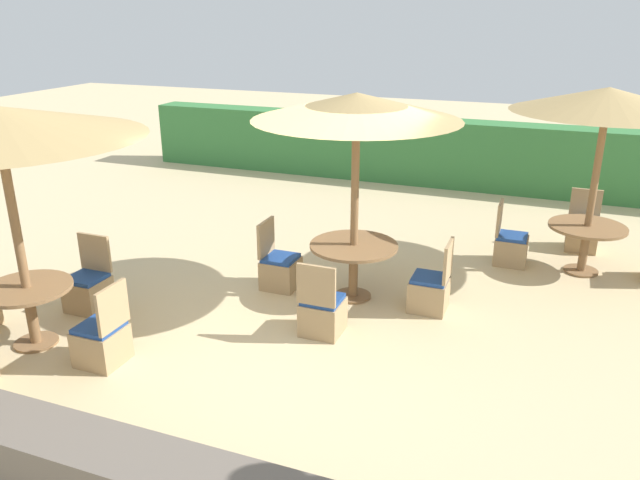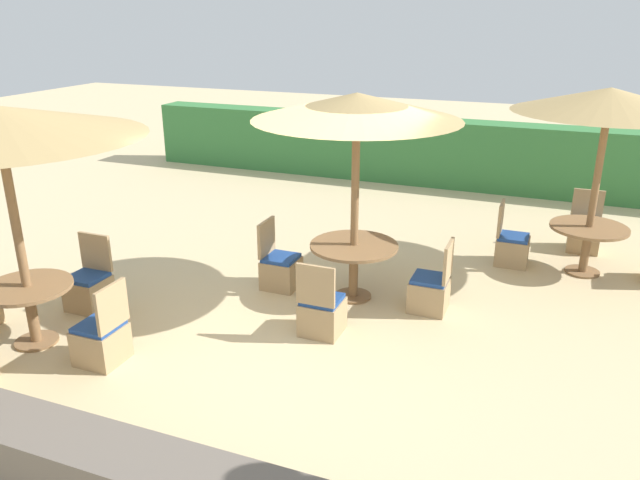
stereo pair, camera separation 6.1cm
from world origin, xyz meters
name	(u,v)px [view 1 (the left image)]	position (x,y,z in m)	size (l,w,h in m)	color
ground_plane	(302,327)	(0.00, 0.00, 0.00)	(40.00, 40.00, 0.00)	#D1BA8C
hedge_row	(427,152)	(0.00, 6.98, 0.69)	(13.00, 0.70, 1.39)	#387A3D
round_table_front_left	(29,300)	(-2.67, -1.46, 0.54)	(0.97, 0.97, 0.71)	olive
patio_chair_front_left_east	(102,341)	(-1.68, -1.50, 0.26)	(0.46, 0.46, 0.93)	tan
patio_chair_front_left_north	(89,289)	(-2.70, -0.51, 0.26)	(0.46, 0.46, 0.93)	tan
parasol_back_right	(608,101)	(3.13, 2.98, 2.44)	(2.50, 2.50, 2.62)	olive
round_table_back_right	(586,235)	(3.13, 2.98, 0.56)	(1.06, 1.06, 0.71)	olive
patio_chair_back_right_north	(582,233)	(3.12, 3.96, 0.26)	(0.46, 0.46, 0.93)	tan
patio_chair_back_right_west	(510,247)	(2.12, 2.95, 0.26)	(0.46, 0.46, 0.93)	tan
parasol_center	(357,107)	(0.31, 1.00, 2.48)	(2.54, 2.54, 2.65)	olive
round_table_center	(354,255)	(0.31, 1.00, 0.60)	(1.14, 1.14, 0.74)	olive
patio_chair_center_south	(322,313)	(0.28, -0.05, 0.26)	(0.46, 0.46, 0.93)	tan
patio_chair_center_east	(430,290)	(1.33, 1.01, 0.26)	(0.46, 0.46, 0.93)	tan
patio_chair_center_west	(280,269)	(-0.72, 0.95, 0.26)	(0.46, 0.46, 0.93)	tan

